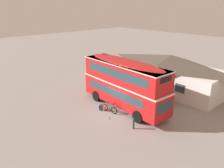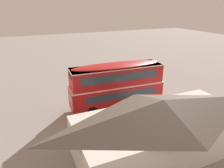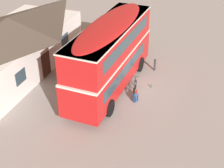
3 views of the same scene
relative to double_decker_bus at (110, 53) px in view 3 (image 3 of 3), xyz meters
name	(u,v)px [view 3 (image 3 of 3)]	position (x,y,z in m)	size (l,w,h in m)	color
ground_plane	(126,88)	(0.25, -1.07, -2.64)	(120.00, 120.00, 0.00)	gray
double_decker_bus	(110,53)	(0.00, 0.00, 0.00)	(9.88, 3.01, 4.79)	black
touring_bicycle	(135,89)	(-0.21, -1.84, -2.27)	(1.75, 0.64, 1.05)	black
backpack_on_ground	(135,97)	(-1.10, -2.11, -2.34)	(0.39, 0.38, 0.59)	#2D4C7A
water_bottle_red_squeeze	(135,97)	(-0.75, -2.04, -2.53)	(0.07, 0.07, 0.24)	#D84C33
water_bottle_green_metal	(152,86)	(0.86, -2.77, -2.52)	(0.07, 0.07, 0.25)	green
pub_building	(12,44)	(0.04, 7.71, -0.51)	(12.95, 5.98, 4.17)	silver
kerb_bollard	(155,64)	(3.40, -2.38, -2.14)	(0.16, 0.16, 0.97)	#333338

